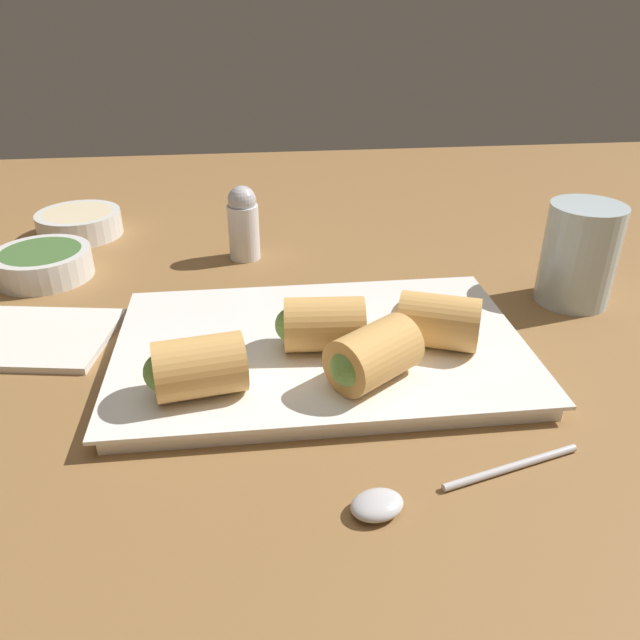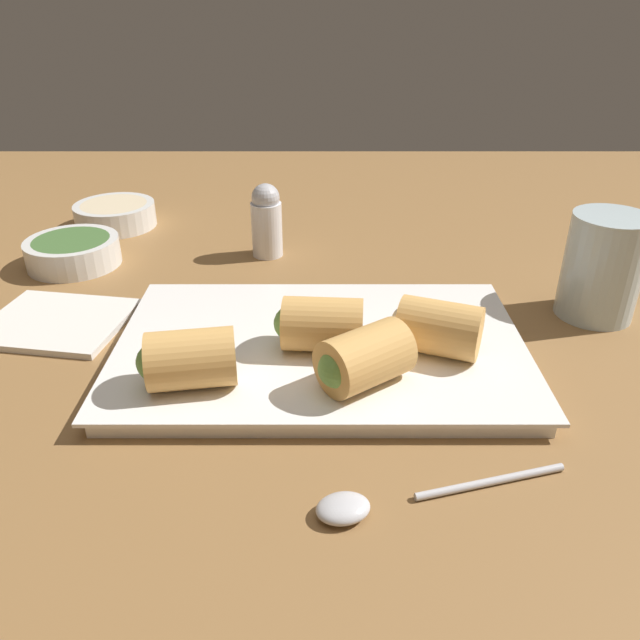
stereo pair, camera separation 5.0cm
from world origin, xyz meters
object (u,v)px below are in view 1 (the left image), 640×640
object	(u,v)px
dipping_bowl_far	(79,223)
salt_shaker	(243,223)
dipping_bowl_near	(43,263)
drinking_glass	(579,254)
napkin	(39,338)
serving_plate	(320,346)
spoon	(409,496)

from	to	relation	value
dipping_bowl_far	salt_shaker	size ratio (longest dim) A/B	1.21
dipping_bowl_near	drinking_glass	xyz separation A→B (cm)	(51.89, -11.44, 3.19)
salt_shaker	napkin	bearing A→B (deg)	-137.38
serving_plate	drinking_glass	distance (cm)	26.46
dipping_bowl_near	salt_shaker	distance (cm)	21.10
dipping_bowl_far	spoon	xyz separation A→B (cm)	(28.93, -47.76, -1.09)
dipping_bowl_far	spoon	world-z (taller)	dipping_bowl_far
dipping_bowl_far	drinking_glass	size ratio (longest dim) A/B	1.03
spoon	dipping_bowl_near	bearing A→B (deg)	130.04
serving_plate	dipping_bowl_far	distance (cm)	39.92
serving_plate	dipping_bowl_far	size ratio (longest dim) A/B	3.35
serving_plate	salt_shaker	distance (cm)	22.34
dipping_bowl_near	drinking_glass	bearing A→B (deg)	-12.43
napkin	salt_shaker	distance (cm)	24.43
dipping_bowl_near	napkin	size ratio (longest dim) A/B	0.73
napkin	drinking_glass	bearing A→B (deg)	2.51
serving_plate	spoon	bearing A→B (deg)	-79.15
salt_shaker	drinking_glass	bearing A→B (deg)	-24.54
serving_plate	dipping_bowl_far	world-z (taller)	dipping_bowl_far
dipping_bowl_near	drinking_glass	world-z (taller)	drinking_glass
serving_plate	dipping_bowl_near	world-z (taller)	dipping_bowl_near
dipping_bowl_near	spoon	xyz separation A→B (cm)	(30.00, -35.70, -1.09)
spoon	drinking_glass	world-z (taller)	drinking_glass
salt_shaker	dipping_bowl_near	bearing A→B (deg)	-172.41
dipping_bowl_near	drinking_glass	size ratio (longest dim) A/B	1.03
dipping_bowl_far	salt_shaker	xyz separation A→B (cm)	(19.70, -9.30, 2.49)
serving_plate	napkin	distance (cm)	24.21
dipping_bowl_near	serving_plate	bearing A→B (deg)	-34.74
spoon	dipping_bowl_far	bearing A→B (deg)	121.20
spoon	drinking_glass	bearing A→B (deg)	47.94
drinking_glass	salt_shaker	bearing A→B (deg)	155.46
dipping_bowl_far	drinking_glass	world-z (taller)	drinking_glass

